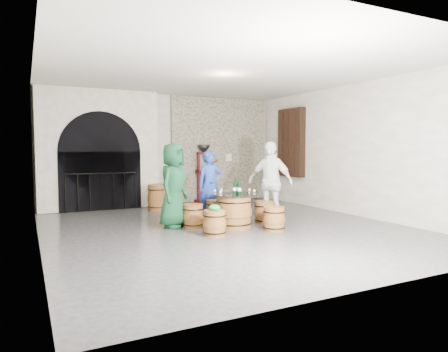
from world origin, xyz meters
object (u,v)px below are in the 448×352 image
barrel_stool_far (215,211)px  wine_bottle_left (235,188)px  corking_press (204,169)px  barrel_stool_left (193,216)px  barrel_stool_near_left (215,223)px  barrel_stool_near_right (274,219)px  wine_bottle_right (236,187)px  wine_bottle_center (239,188)px  side_barrel (157,197)px  person_blue (210,185)px  barrel_stool_right (264,212)px  person_green (173,185)px  person_white (270,182)px  barrel_table (234,211)px

barrel_stool_far → wine_bottle_left: wine_bottle_left is taller
barrel_stool_far → corking_press: 3.19m
barrel_stool_left → barrel_stool_near_left: same height
barrel_stool_near_right → wine_bottle_right: bearing=123.8°
wine_bottle_center → side_barrel: size_ratio=0.47×
barrel_stool_near_right → person_blue: size_ratio=0.31×
barrel_stool_near_left → barrel_stool_right: bearing=23.5°
person_green → person_white: size_ratio=0.98×
barrel_stool_near_left → person_white: person_white is taller
barrel_stool_far → person_blue: (-0.01, 0.28, 0.55)m
barrel_stool_near_left → person_white: size_ratio=0.27×
barrel_table → barrel_stool_near_right: (0.57, -0.63, -0.11)m
wine_bottle_right → person_green: bearing=156.7°
person_blue → wine_bottle_center: size_ratio=4.84×
barrel_stool_near_left → person_blue: 1.84m
barrel_stool_far → side_barrel: size_ratio=0.70×
person_blue → wine_bottle_right: size_ratio=4.84×
barrel_stool_right → barrel_stool_near_right: bearing=-108.8°
barrel_stool_near_left → corking_press: bearing=68.8°
person_blue → barrel_stool_left: bearing=-129.2°
person_green → person_blue: 1.20m
person_green → person_white: (2.10, -0.42, 0.02)m
person_green → person_blue: (1.07, 0.53, -0.09)m
barrel_stool_near_left → corking_press: 4.66m
barrel_stool_left → person_white: size_ratio=0.27×
barrel_table → side_barrel: (-0.74, 2.93, -0.00)m
barrel_stool_near_left → side_barrel: bearing=90.9°
barrel_stool_near_left → wine_bottle_right: wine_bottle_right is taller
person_green → barrel_stool_far: bearing=-31.9°
person_green → side_barrel: (0.37, 2.33, -0.53)m
barrel_stool_far → side_barrel: side_barrel is taller
barrel_stool_right → person_white: (0.16, 0.03, 0.65)m
barrel_stool_right → wine_bottle_left: bearing=-169.5°
wine_bottle_right → barrel_stool_left: bearing=159.1°
wine_bottle_right → corking_press: (0.89, 3.70, 0.18)m
barrel_stool_near_right → person_blue: person_blue is taller
side_barrel → person_white: bearing=-57.8°
barrel_stool_near_left → person_green: (-0.42, 1.10, 0.63)m
barrel_stool_left → barrel_stool_near_right: (1.32, -1.03, 0.00)m
person_blue → corking_press: bearing=74.7°
wine_bottle_right → person_blue: bearing=96.7°
barrel_stool_far → person_green: (-1.08, -0.25, 0.63)m
barrel_table → person_blue: size_ratio=0.57×
barrel_stool_right → person_blue: 1.41m
wine_bottle_left → side_barrel: 3.06m
barrel_table → barrel_stool_near_right: 0.86m
barrel_stool_left → corking_press: corking_press is taller
barrel_table → side_barrel: barrel_table is taller
barrel_table → barrel_stool_right: barrel_table is taller
wine_bottle_right → corking_press: 3.81m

